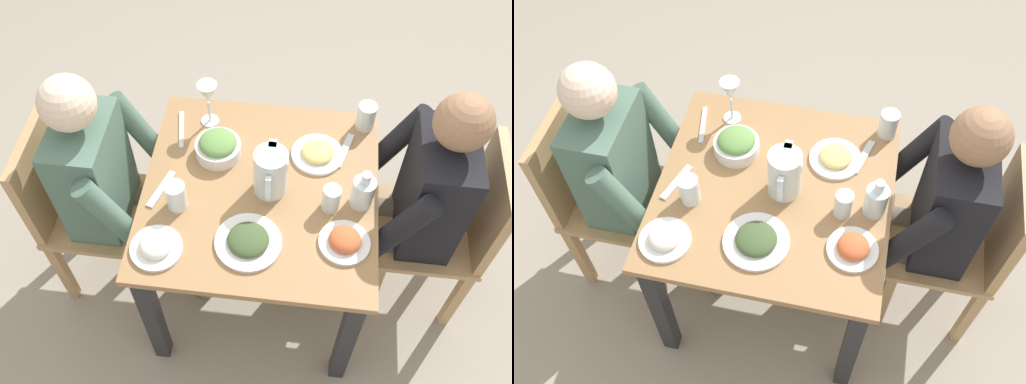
% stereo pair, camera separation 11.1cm
% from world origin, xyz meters
% --- Properties ---
extents(ground_plane, '(8.00, 8.00, 0.00)m').
position_xyz_m(ground_plane, '(0.00, 0.00, 0.00)').
color(ground_plane, gray).
extents(dining_table, '(0.84, 0.84, 0.74)m').
position_xyz_m(dining_table, '(0.00, 0.00, 0.60)').
color(dining_table, '#997047').
rests_on(dining_table, ground_plane).
extents(chair_near, '(0.40, 0.40, 0.89)m').
position_xyz_m(chair_near, '(-0.01, -0.74, 0.50)').
color(chair_near, tan).
rests_on(chair_near, ground_plane).
extents(chair_far, '(0.40, 0.40, 0.89)m').
position_xyz_m(chair_far, '(-0.08, 0.74, 0.50)').
color(chair_far, tan).
rests_on(chair_far, ground_plane).
extents(diner_near, '(0.48, 0.53, 1.18)m').
position_xyz_m(diner_near, '(-0.01, -0.53, 0.65)').
color(diner_near, '#4C6B5B').
rests_on(diner_near, ground_plane).
extents(diner_far, '(0.48, 0.53, 1.18)m').
position_xyz_m(diner_far, '(-0.08, 0.53, 0.65)').
color(diner_far, black).
rests_on(diner_far, ground_plane).
extents(water_pitcher, '(0.16, 0.12, 0.19)m').
position_xyz_m(water_pitcher, '(-0.01, 0.03, 0.83)').
color(water_pitcher, silver).
rests_on(water_pitcher, dining_table).
extents(salad_bowl, '(0.17, 0.17, 0.09)m').
position_xyz_m(salad_bowl, '(-0.15, -0.18, 0.78)').
color(salad_bowl, white).
rests_on(salad_bowl, dining_table).
extents(plate_rice_curry, '(0.17, 0.17, 0.06)m').
position_xyz_m(plate_rice_curry, '(0.19, 0.31, 0.76)').
color(plate_rice_curry, white).
rests_on(plate_rice_curry, dining_table).
extents(plate_fries, '(0.20, 0.20, 0.05)m').
position_xyz_m(plate_fries, '(-0.18, 0.19, 0.75)').
color(plate_fries, white).
rests_on(plate_fries, dining_table).
extents(plate_dolmas, '(0.23, 0.23, 0.05)m').
position_xyz_m(plate_dolmas, '(0.23, -0.01, 0.75)').
color(plate_dolmas, white).
rests_on(plate_dolmas, dining_table).
extents(plate_yoghurt, '(0.18, 0.18, 0.05)m').
position_xyz_m(plate_yoghurt, '(0.29, -0.32, 0.76)').
color(plate_yoghurt, white).
rests_on(plate_yoghurt, dining_table).
extents(water_glass_center, '(0.07, 0.07, 0.11)m').
position_xyz_m(water_glass_center, '(0.10, -0.28, 0.79)').
color(water_glass_center, silver).
rests_on(water_glass_center, dining_table).
extents(water_glass_by_pitcher, '(0.07, 0.07, 0.11)m').
position_xyz_m(water_glass_by_pitcher, '(-0.35, 0.37, 0.79)').
color(water_glass_by_pitcher, silver).
rests_on(water_glass_by_pitcher, dining_table).
extents(water_glass_far_right, '(0.06, 0.06, 0.10)m').
position_xyz_m(water_glass_far_right, '(0.05, 0.25, 0.79)').
color(water_glass_far_right, silver).
rests_on(water_glass_far_right, dining_table).
extents(wine_glass, '(0.08, 0.08, 0.20)m').
position_xyz_m(wine_glass, '(-0.31, -0.23, 0.88)').
color(wine_glass, silver).
rests_on(wine_glass, dining_table).
extents(oil_carafe, '(0.08, 0.08, 0.16)m').
position_xyz_m(oil_carafe, '(0.01, 0.36, 0.79)').
color(oil_carafe, silver).
rests_on(oil_carafe, dining_table).
extents(fork_near, '(0.17, 0.07, 0.01)m').
position_xyz_m(fork_near, '(-0.22, 0.29, 0.74)').
color(fork_near, silver).
rests_on(fork_near, dining_table).
extents(knife_near, '(0.19, 0.05, 0.01)m').
position_xyz_m(knife_near, '(-0.25, -0.34, 0.74)').
color(knife_near, silver).
rests_on(knife_near, dining_table).
extents(fork_far, '(0.17, 0.08, 0.01)m').
position_xyz_m(fork_far, '(0.04, -0.35, 0.74)').
color(fork_far, silver).
rests_on(fork_far, dining_table).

